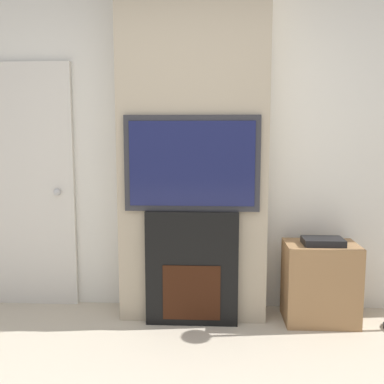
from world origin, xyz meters
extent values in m
cube|color=silver|center=(0.00, 2.03, 1.35)|extent=(6.00, 0.06, 2.70)
cube|color=tan|center=(0.00, 1.83, 1.35)|extent=(1.11, 0.34, 2.70)
cube|color=black|center=(0.00, 1.66, 0.43)|extent=(0.69, 0.14, 0.86)
cube|color=#33160A|center=(0.00, 1.58, 0.26)|extent=(0.43, 0.01, 0.41)
cube|color=#2D2D33|center=(0.00, 1.66, 1.21)|extent=(0.98, 0.06, 0.70)
cube|color=#191E4C|center=(0.00, 1.62, 1.21)|extent=(0.91, 0.01, 0.61)
cube|color=#997047|center=(0.97, 1.73, 0.30)|extent=(0.54, 0.36, 0.61)
cube|color=black|center=(0.97, 1.69, 0.63)|extent=(0.30, 0.20, 0.05)
cube|color=silver|center=(-1.41, 1.98, 1.00)|extent=(0.86, 0.04, 1.99)
sphere|color=silver|center=(-1.11, 1.94, 0.96)|extent=(0.06, 0.06, 0.06)
camera|label=1|loc=(0.16, -1.45, 1.40)|focal=40.00mm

